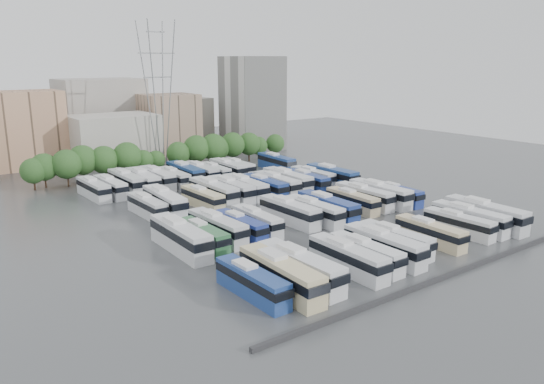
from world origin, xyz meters
TOP-DOWN VIEW (x-y plane):
  - ground at (0.00, 0.00)m, footprint 220.00×220.00m
  - parapet at (0.00, -33.00)m, footprint 56.00×0.50m
  - tree_line at (-0.81, 42.07)m, footprint 64.66×7.96m
  - city_buildings at (-7.46, 71.86)m, footprint 102.00×35.00m
  - apartment_tower at (34.00, 58.00)m, footprint 14.00×14.00m
  - electricity_pylon at (2.00, 50.00)m, footprint 9.00×6.91m
  - bus_r0_s0 at (-21.43, -23.57)m, footprint 2.68×11.31m
  - bus_r0_s1 at (-18.11, -24.33)m, footprint 3.26×13.32m
  - bus_r0_s2 at (-14.98, -23.87)m, footprint 3.15×13.06m
  - bus_r0_s4 at (-8.23, -24.73)m, footprint 2.78×12.03m
  - bus_r0_s5 at (-5.04, -24.62)m, footprint 2.48×11.18m
  - bus_r0_s6 at (-1.49, -24.39)m, footprint 2.75×12.34m
  - bus_r0_s7 at (1.80, -23.40)m, footprint 2.92×11.43m
  - bus_r0_s9 at (8.19, -24.16)m, footprint 2.69×11.08m
  - bus_r0_s11 at (14.94, -24.08)m, footprint 2.91×11.06m
  - bus_r0_s12 at (18.12, -23.73)m, footprint 2.87×12.27m
  - bus_r0_s13 at (21.43, -24.21)m, footprint 3.26×13.48m
  - bus_r1_s0 at (-21.32, -6.28)m, footprint 3.15×13.64m
  - bus_r1_s1 at (-18.04, -6.51)m, footprint 2.54×11.05m
  - bus_r1_s2 at (-14.84, -4.99)m, footprint 3.21×12.33m
  - bus_r1_s3 at (-11.54, -5.88)m, footprint 2.75×10.97m
  - bus_r1_s4 at (-8.21, -5.30)m, footprint 2.62×11.06m
  - bus_r1_s6 at (-1.65, -4.87)m, footprint 3.12×12.52m
  - bus_r1_s7 at (1.81, -6.68)m, footprint 2.95×12.01m
  - bus_r1_s8 at (4.94, -6.52)m, footprint 2.89×12.66m
  - bus_r1_s10 at (11.50, -5.47)m, footprint 2.72×11.26m
  - bus_r1_s11 at (15.03, -4.78)m, footprint 2.97×12.24m
  - bus_r1_s12 at (18.33, -5.48)m, footprint 2.94×12.98m
  - bus_r1_s13 at (21.45, -6.61)m, footprint 2.66×10.96m
  - bus_r2_s1 at (-18.16, 11.94)m, footprint 2.70×11.30m
  - bus_r2_s2 at (-14.99, 12.13)m, footprint 3.48×13.26m
  - bus_r2_s4 at (-8.19, 11.37)m, footprint 2.90×11.26m
  - bus_r2_s5 at (-4.95, 13.15)m, footprint 3.17×13.24m
  - bus_r2_s6 at (-1.53, 12.71)m, footprint 2.88×12.89m
  - bus_r2_s7 at (1.57, 12.69)m, footprint 3.18×12.78m
  - bus_r2_s8 at (5.03, 11.49)m, footprint 2.84×12.16m
  - bus_r2_s9 at (8.10, 11.60)m, footprint 2.90×12.51m
  - bus_r2_s10 at (11.38, 12.41)m, footprint 2.99×13.26m
  - bus_r2_s11 at (14.92, 10.68)m, footprint 3.10×11.93m
  - bus_r2_s12 at (18.36, 12.94)m, footprint 2.86×11.55m
  - bus_r2_s13 at (21.52, 10.59)m, footprint 3.11×13.13m
  - bus_r3_s0 at (-21.42, 29.14)m, footprint 2.99×11.70m
  - bus_r3_s1 at (-18.27, 29.02)m, footprint 2.93×11.58m
  - bus_r3_s2 at (-14.60, 30.21)m, footprint 3.03×13.11m
  - bus_r3_s3 at (-11.58, 29.42)m, footprint 3.42×13.12m
  - bus_r3_s4 at (-8.24, 30.19)m, footprint 2.80×12.65m
  - bus_r3_s5 at (-5.01, 29.20)m, footprint 2.61×11.42m
  - bus_r3_s6 at (-1.50, 30.96)m, footprint 3.02×12.96m
  - bus_r3_s7 at (1.53, 29.92)m, footprint 2.82×12.35m
  - bus_r3_s8 at (4.91, 29.67)m, footprint 2.54×10.85m
  - bus_r3_s9 at (8.41, 30.03)m, footprint 2.69×12.06m
  - bus_r3_s10 at (11.49, 30.73)m, footprint 2.50×11.00m
  - bus_r3_s13 at (21.49, 29.71)m, footprint 3.01×12.28m

SIDE VIEW (x-z plane):
  - ground at x=0.00m, z-range 0.00..0.00m
  - parapet at x=0.00m, z-range 0.00..0.50m
  - bus_r3_s8 at x=4.91m, z-range -0.03..3.36m
  - bus_r1_s3 at x=-11.54m, z-range -0.03..3.39m
  - bus_r1_s13 at x=21.45m, z-range -0.03..3.39m
  - bus_r0_s11 at x=14.94m, z-range -0.03..3.41m
  - bus_r3_s10 at x=11.49m, z-range -0.03..3.41m
  - bus_r1_s4 at x=-8.21m, z-range -0.03..3.42m
  - bus_r1_s1 at x=-18.04m, z-range -0.03..3.42m
  - bus_r0_s9 at x=8.19m, z-range -0.03..3.43m
  - bus_r0_s5 at x=-5.04m, z-range -0.03..3.47m
  - bus_r2_s4 at x=-8.19m, z-range -0.03..3.47m
  - bus_r1_s10 at x=11.50m, z-range -0.03..3.48m
  - bus_r2_s1 at x=-18.16m, z-range -0.03..3.50m
  - bus_r0_s0 at x=-21.43m, z-range -0.03..3.50m
  - bus_r0_s7 at x=1.80m, z-range -0.03..3.53m
  - bus_r3_s5 at x=-5.01m, z-range -0.03..3.54m
  - bus_r2_s12 at x=18.36m, z-range -0.03..3.57m
  - bus_r3_s1 at x=-18.27m, z-range -0.03..3.57m
  - bus_r3_s0 at x=-21.42m, z-range -0.03..3.61m
  - bus_r2_s11 at x=14.92m, z-range -0.03..3.68m
  - bus_r1_s7 at x=1.81m, z-range -0.03..3.71m
  - bus_r0_s4 at x=-8.23m, z-range -0.03..3.73m
  - bus_r3_s9 at x=8.41m, z-range -0.03..3.75m
  - bus_r2_s8 at x=5.03m, z-range -0.03..3.77m
  - bus_r1_s11 at x=15.03m, z-range -0.03..3.79m
  - bus_r3_s13 at x=21.49m, z-range -0.03..3.80m
  - bus_r1_s2 at x=-14.84m, z-range -0.03..3.80m
  - bus_r0_s12 at x=18.12m, z-range -0.03..3.80m
  - bus_r0_s6 at x=-1.49m, z-range -0.04..3.83m
  - bus_r3_s7 at x=1.53m, z-range -0.04..3.83m
  - bus_r1_s6 at x=-1.65m, z-range -0.04..3.87m
  - bus_r2_s9 at x=8.10m, z-range -0.04..3.88m
  - bus_r1_s8 at x=4.94m, z-range -0.04..3.93m
  - bus_r3_s4 at x=-8.24m, z-range -0.04..3.93m
  - bus_r2_s7 at x=1.57m, z-range -0.04..3.95m
  - bus_r2_s6 at x=-1.53m, z-range -0.04..4.00m
  - bus_r3_s6 at x=-1.50m, z-range -0.04..4.02m
  - bus_r1_s12 at x=18.33m, z-range -0.04..4.03m
  - bus_r0_s2 at x=-14.98m, z-range -0.04..4.04m
  - bus_r3_s3 at x=-11.58m, z-range -0.04..4.04m
  - bus_r3_s2 at x=-14.60m, z-range -0.04..4.06m
  - bus_r2_s13 at x=21.52m, z-range -0.04..4.07m
  - bus_r2_s2 at x=-14.99m, z-range -0.04..4.09m
  - bus_r2_s5 at x=-4.95m, z-range -0.04..4.10m
  - bus_r2_s10 at x=11.38m, z-range -0.04..4.12m
  - bus_r0_s1 at x=-18.11m, z-range -0.04..4.12m
  - bus_r0_s13 at x=21.43m, z-range -0.04..4.17m
  - bus_r1_s0 at x=-21.32m, z-range -0.04..4.23m
  - tree_line at x=-0.81m, z-range 0.40..8.49m
  - city_buildings at x=-7.46m, z-range -2.13..17.87m
  - apartment_tower at x=34.00m, z-range 0.00..26.00m
  - electricity_pylon at x=2.00m, z-range 1.75..35.57m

